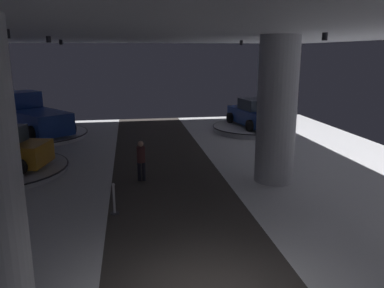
# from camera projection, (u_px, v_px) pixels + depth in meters

# --- Properties ---
(ceiling_with_spotlights) EXTENTS (24.00, 44.00, 0.39)m
(ceiling_with_spotlights) POSITION_uv_depth(u_px,v_px,m) (215.00, 10.00, 6.02)
(ceiling_with_spotlights) COLOR silver
(column_right) EXTENTS (1.48, 1.48, 5.50)m
(column_right) POSITION_uv_depth(u_px,v_px,m) (277.00, 111.00, 14.18)
(column_right) COLOR #ADADB2
(column_right) RESTS_ON ground
(display_platform_deep_left) EXTENTS (5.81, 5.81, 0.26)m
(display_platform_deep_left) POSITION_uv_depth(u_px,v_px,m) (37.00, 135.00, 22.20)
(display_platform_deep_left) COLOR silver
(display_platform_deep_left) RESTS_ON ground
(pickup_truck_deep_left) EXTENTS (4.88, 5.49, 2.30)m
(pickup_truck_deep_left) POSITION_uv_depth(u_px,v_px,m) (33.00, 117.00, 22.16)
(pickup_truck_deep_left) COLOR navy
(pickup_truck_deep_left) RESTS_ON display_platform_deep_left
(display_platform_deep_right) EXTENTS (5.12, 5.12, 0.35)m
(display_platform_deep_right) POSITION_uv_depth(u_px,v_px,m) (253.00, 128.00, 23.84)
(display_platform_deep_right) COLOR #B7B7BC
(display_platform_deep_right) RESTS_ON ground
(display_car_deep_right) EXTENTS (2.72, 4.42, 1.71)m
(display_car_deep_right) POSITION_uv_depth(u_px,v_px,m) (254.00, 114.00, 23.59)
(display_car_deep_right) COLOR navy
(display_car_deep_right) RESTS_ON display_platform_deep_right
(visitor_walking_near) EXTENTS (0.32, 0.32, 1.59)m
(visitor_walking_near) POSITION_uv_depth(u_px,v_px,m) (141.00, 158.00, 14.56)
(visitor_walking_near) COLOR black
(visitor_walking_near) RESTS_ON ground
(stanchion_a) EXTENTS (0.28, 0.28, 1.01)m
(stanchion_a) POSITION_uv_depth(u_px,v_px,m) (114.00, 203.00, 11.67)
(stanchion_a) COLOR #333338
(stanchion_a) RESTS_ON ground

